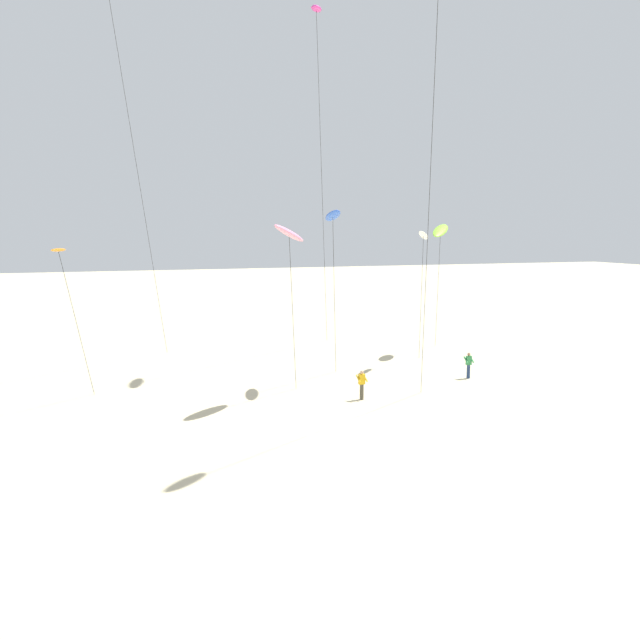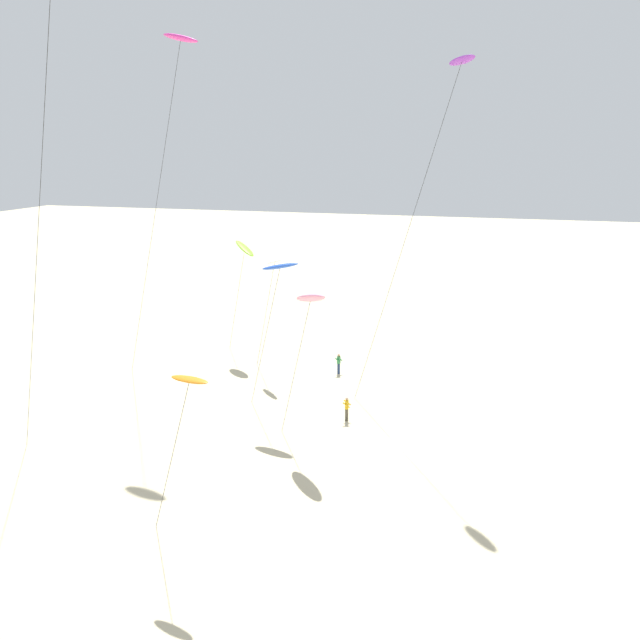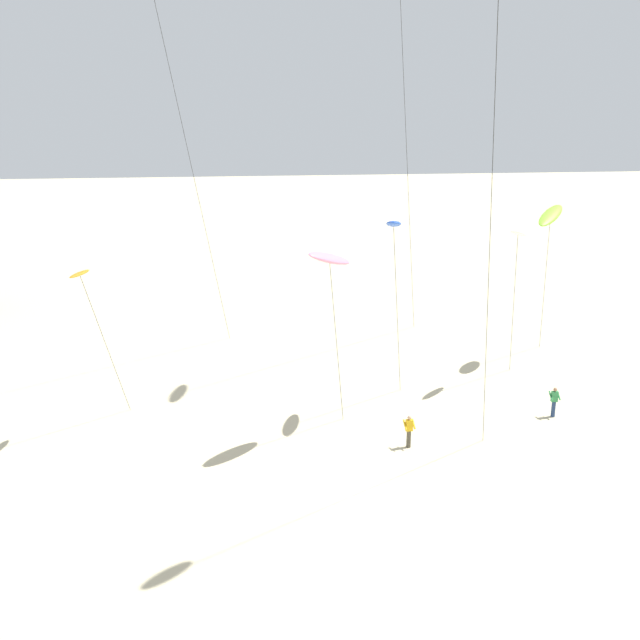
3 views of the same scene
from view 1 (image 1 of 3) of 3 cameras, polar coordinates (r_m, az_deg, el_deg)
The scene contains 9 objects.
ground_plane at distance 31.49m, azimuth 3.70°, elevation -9.60°, with size 260.00×260.00×0.00m, color beige.
kite_blue at distance 39.97m, azimuth 1.12°, elevation 9.00°, with size 1.87×4.17×10.73m.
kite_magenta at distance 49.11m, azimuth -0.31°, elevation 25.19°, with size 4.50×9.48×24.89m.
kite_orange at distance 36.23m, azimuth -21.80°, elevation 5.47°, with size 1.89×4.02×8.57m.
kite_white at distance 46.13m, azimuth 9.00°, elevation 7.15°, with size 1.85×3.07×9.48m.
kite_lime at distance 51.29m, azimuth 10.46°, elevation 7.65°, with size 2.78×3.65×10.11m.
kite_pink at distance 35.83m, azimuth -2.70°, elevation 7.53°, with size 2.81×3.71×10.00m.
kite_flyer_nearest at distance 42.97m, azimuth 12.83°, elevation -3.81°, with size 0.55×0.53×1.67m.
kite_flyer_middle at distance 36.79m, azimuth 3.66°, elevation -5.59°, with size 0.57×0.54×1.67m.
Camera 1 is at (-11.78, -27.63, 9.45)m, focal length 36.71 mm.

